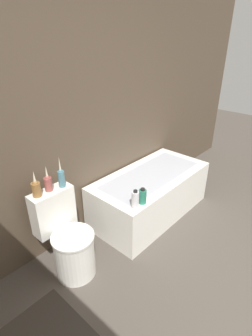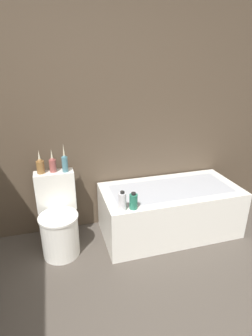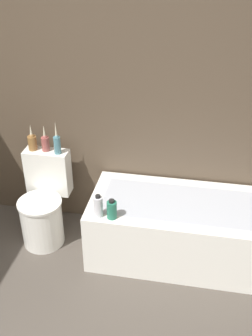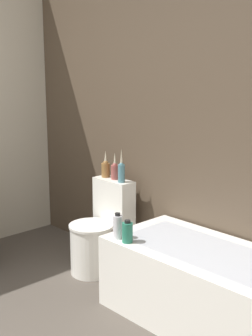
{
  "view_description": "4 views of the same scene",
  "coord_description": "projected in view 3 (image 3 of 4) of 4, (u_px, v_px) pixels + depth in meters",
  "views": [
    {
      "loc": [
        -1.34,
        0.2,
        1.94
      ],
      "look_at": [
        0.2,
        1.6,
        0.87
      ],
      "focal_mm": 28.0,
      "sensor_mm": 36.0,
      "label": 1
    },
    {
      "loc": [
        -0.35,
        -0.49,
        1.74
      ],
      "look_at": [
        0.26,
        1.63,
        0.85
      ],
      "focal_mm": 28.0,
      "sensor_mm": 36.0,
      "label": 2
    },
    {
      "loc": [
        0.8,
        -0.78,
        2.32
      ],
      "look_at": [
        0.38,
        1.48,
        0.94
      ],
      "focal_mm": 42.0,
      "sensor_mm": 36.0,
      "label": 3
    },
    {
      "loc": [
        2.46,
        -0.61,
        1.72
      ],
      "look_at": [
        0.11,
        1.61,
        0.99
      ],
      "focal_mm": 50.0,
      "sensor_mm": 36.0,
      "label": 4
    }
  ],
  "objects": [
    {
      "name": "bathtub",
      "position": [
        180.0,
        229.0,
        3.18
      ],
      "size": [
        1.44,
        0.7,
        0.52
      ],
      "color": "white",
      "rests_on": "ground"
    },
    {
      "name": "shampoo_bottle_tall",
      "position": [
        98.0,
        206.0,
        2.87
      ],
      "size": [
        0.07,
        0.07,
        0.18
      ],
      "color": "silver",
      "rests_on": "bathtub"
    },
    {
      "name": "vase_bronze",
      "position": [
        57.0,
        143.0,
        3.19
      ],
      "size": [
        0.06,
        0.06,
        0.28
      ],
      "color": "teal",
      "rests_on": "toilet"
    },
    {
      "name": "toilet",
      "position": [
        44.0,
        206.0,
        3.35
      ],
      "size": [
        0.38,
        0.52,
        0.76
      ],
      "color": "white",
      "rests_on": "ground"
    },
    {
      "name": "vase_silver",
      "position": [
        45.0,
        142.0,
        3.24
      ],
      "size": [
        0.07,
        0.07,
        0.23
      ],
      "color": "#994C47",
      "rests_on": "toilet"
    },
    {
      "name": "vase_gold",
      "position": [
        32.0,
        141.0,
        3.25
      ],
      "size": [
        0.07,
        0.07,
        0.23
      ],
      "color": "olive",
      "rests_on": "toilet"
    },
    {
      "name": "wall_back_tiled",
      "position": [
        94.0,
        83.0,
        3.11
      ],
      "size": [
        6.4,
        0.06,
        2.6
      ],
      "color": "brown",
      "rests_on": "ground_plane"
    },
    {
      "name": "shampoo_bottle_short",
      "position": [
        112.0,
        210.0,
        2.86
      ],
      "size": [
        0.07,
        0.07,
        0.16
      ],
      "color": "#267259",
      "rests_on": "bathtub"
    }
  ]
}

